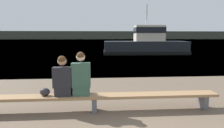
{
  "coord_description": "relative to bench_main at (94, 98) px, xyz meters",
  "views": [
    {
      "loc": [
        -0.81,
        -2.38,
        1.88
      ],
      "look_at": [
        -0.2,
        5.44,
        0.77
      ],
      "focal_mm": 32.0,
      "sensor_mm": 36.0,
      "label": 1
    }
  ],
  "objects": [
    {
      "name": "shopping_bag",
      "position": [
        -1.2,
        0.02,
        0.17
      ],
      "size": [
        0.24,
        0.19,
        0.19
      ],
      "color": "#232328",
      "rests_on": "bench_main"
    },
    {
      "name": "far_shoreline",
      "position": [
        0.88,
        120.74,
        2.03
      ],
      "size": [
        600.0,
        12.0,
        4.75
      ],
      "primitive_type": "cube",
      "color": "#424738",
      "rests_on": "ground"
    },
    {
      "name": "water_surface",
      "position": [
        0.88,
        123.99,
        -0.35
      ],
      "size": [
        240.0,
        240.0,
        0.0
      ],
      "primitive_type": "plane",
      "color": "teal",
      "rests_on": "ground"
    },
    {
      "name": "person_left",
      "position": [
        -0.76,
        0.01,
        0.5
      ],
      "size": [
        0.45,
        0.41,
        0.99
      ],
      "color": "black",
      "rests_on": "bench_main"
    },
    {
      "name": "tugboat_red",
      "position": [
        5.3,
        16.11,
        0.59
      ],
      "size": [
        8.85,
        3.63,
        5.14
      ],
      "rotation": [
        0.0,
        0.0,
        1.54
      ],
      "color": "black",
      "rests_on": "water_surface"
    },
    {
      "name": "bench_main",
      "position": [
        0.0,
        0.0,
        0.0
      ],
      "size": [
        6.26,
        0.41,
        0.42
      ],
      "color": "#8E6B47",
      "rests_on": "ground"
    },
    {
      "name": "person_right",
      "position": [
        -0.31,
        0.01,
        0.53
      ],
      "size": [
        0.45,
        0.41,
        1.08
      ],
      "color": "#2D4C3D",
      "rests_on": "bench_main"
    }
  ]
}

